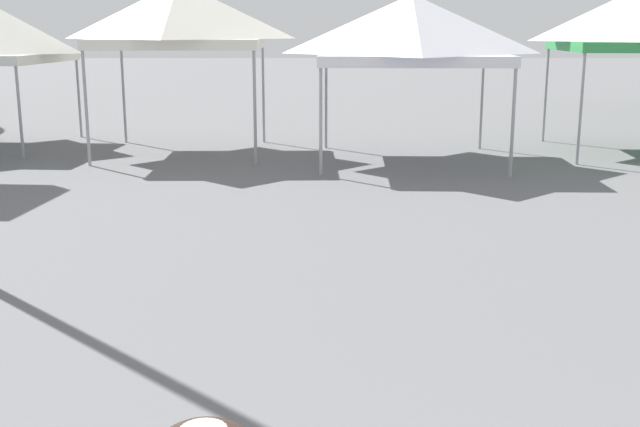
{
  "coord_description": "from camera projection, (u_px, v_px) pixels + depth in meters",
  "views": [
    {
      "loc": [
        -0.21,
        -0.94,
        2.6
      ],
      "look_at": [
        -0.23,
        4.59,
        1.3
      ],
      "focal_mm": 44.61,
      "sensor_mm": 36.0,
      "label": 1
    }
  ],
  "objects": [
    {
      "name": "canopy_tent_far_right",
      "position": [
        415.0,
        29.0,
        15.3
      ],
      "size": [
        3.68,
        3.68,
        3.22
      ],
      "color": "#9E9EA3",
      "rests_on": "ground"
    },
    {
      "name": "canopy_tent_behind_center",
      "position": [
        183.0,
        16.0,
        16.27
      ],
      "size": [
        3.43,
        3.43,
        3.5
      ],
      "color": "#9E9EA3",
      "rests_on": "ground"
    }
  ]
}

